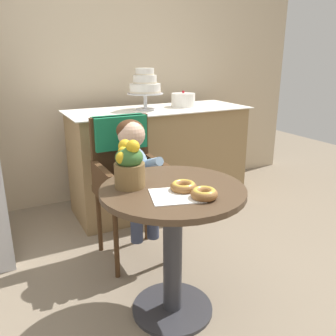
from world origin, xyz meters
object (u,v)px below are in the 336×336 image
(cafe_table, at_px, (173,226))
(flower_vase, at_px, (129,165))
(tiered_cake_stand, at_px, (145,85))
(round_layer_cake, at_px, (183,100))
(donut_mid, at_px, (204,193))
(wicker_chair, at_px, (125,165))
(donut_front, at_px, (183,186))
(seated_child, at_px, (134,165))

(cafe_table, height_order, flower_vase, flower_vase)
(flower_vase, distance_m, tiered_cake_stand, 1.37)
(flower_vase, bearing_deg, round_layer_cake, 50.95)
(donut_mid, bearing_deg, flower_vase, 129.54)
(wicker_chair, relative_size, flower_vase, 3.98)
(tiered_cake_stand, bearing_deg, donut_mid, -103.87)
(donut_front, distance_m, donut_mid, 0.13)
(seated_child, relative_size, round_layer_cake, 3.48)
(seated_child, bearing_deg, round_layer_cake, 44.50)
(seated_child, xyz_separation_m, donut_front, (0.01, -0.61, 0.07))
(donut_front, bearing_deg, round_layer_cake, 60.67)
(flower_vase, relative_size, round_layer_cake, 1.15)
(donut_mid, distance_m, round_layer_cake, 1.70)
(donut_mid, height_order, tiered_cake_stand, tiered_cake_stand)
(seated_child, distance_m, donut_front, 0.61)
(flower_vase, height_order, round_layer_cake, round_layer_cake)
(donut_front, height_order, tiered_cake_stand, tiered_cake_stand)
(donut_mid, height_order, flower_vase, flower_vase)
(flower_vase, xyz_separation_m, tiered_cake_stand, (0.61, 1.19, 0.27))
(seated_child, height_order, flower_vase, same)
(wicker_chair, bearing_deg, cafe_table, -87.84)
(seated_child, height_order, donut_front, seated_child)
(cafe_table, height_order, donut_front, donut_front)
(round_layer_cake, bearing_deg, flower_vase, -129.05)
(donut_mid, bearing_deg, seated_child, 93.51)
(seated_child, relative_size, donut_front, 5.74)
(wicker_chair, relative_size, donut_mid, 7.69)
(wicker_chair, bearing_deg, seated_child, -86.64)
(seated_child, xyz_separation_m, round_layer_cake, (0.79, 0.77, 0.28))
(donut_mid, distance_m, tiered_cake_stand, 1.57)
(wicker_chair, height_order, round_layer_cake, round_layer_cake)
(cafe_table, xyz_separation_m, seated_child, (0.01, 0.55, 0.17))
(donut_front, bearing_deg, tiered_cake_stand, 73.54)
(wicker_chair, distance_m, donut_front, 0.77)
(cafe_table, distance_m, wicker_chair, 0.72)
(cafe_table, distance_m, tiered_cake_stand, 1.49)
(round_layer_cake, bearing_deg, seated_child, -135.50)
(cafe_table, bearing_deg, flower_vase, 149.78)
(donut_front, height_order, round_layer_cake, round_layer_cake)
(donut_front, xyz_separation_m, tiered_cake_stand, (0.40, 1.36, 0.36))
(donut_mid, xyz_separation_m, tiered_cake_stand, (0.37, 1.49, 0.36))
(cafe_table, relative_size, flower_vase, 3.00)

